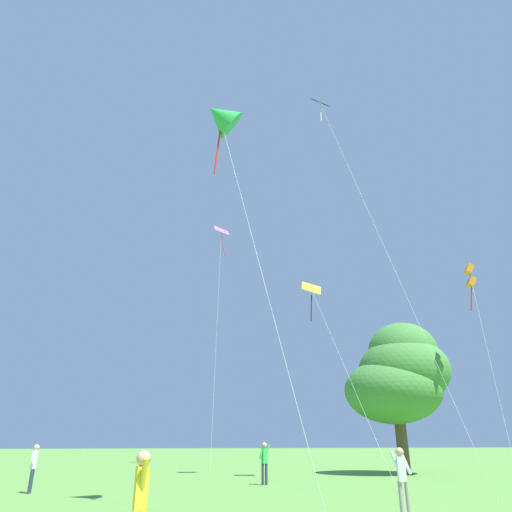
# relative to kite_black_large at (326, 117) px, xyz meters

# --- Properties ---
(kite_black_large) EXTENTS (1.27, 9.47, 22.81)m
(kite_black_large) POSITION_rel_kite_black_large_xyz_m (0.00, 0.00, 0.00)
(kite_black_large) COLOR black
(kite_black_large) RESTS_ON ground_plane
(kite_green_small) EXTENTS (2.26, 4.69, 13.08)m
(kite_green_small) POSITION_rel_kite_black_large_xyz_m (-8.50, -8.18, -8.42)
(kite_green_small) COLOR green
(kite_green_small) RESTS_ON ground_plane
(kite_orange_box) EXTENTS (3.80, 4.52, 11.63)m
(kite_orange_box) POSITION_rel_kite_black_large_xyz_m (8.57, -0.42, -9.91)
(kite_orange_box) COLOR orange
(kite_orange_box) RESTS_ON ground_plane
(kite_yellow_diamond) EXTENTS (2.93, 10.92, 10.68)m
(kite_yellow_diamond) POSITION_rel_kite_black_large_xyz_m (-0.52, 2.05, -11.24)
(kite_yellow_diamond) COLOR yellow
(kite_yellow_diamond) RESTS_ON ground_plane
(kite_pink_low) EXTENTS (3.31, 10.32, 22.36)m
(kite_pink_low) POSITION_rel_kite_black_large_xyz_m (-1.87, 19.99, -0.18)
(kite_pink_low) COLOR pink
(kite_pink_low) RESTS_ON ground_plane
(person_in_red_shirt) EXTENTS (0.57, 0.24, 1.76)m
(person_in_red_shirt) POSITION_rel_kite_black_large_xyz_m (-4.06, 0.48, -19.67)
(person_in_red_shirt) COLOR #2D3351
(person_in_red_shirt) RESTS_ON ground_plane
(person_foreground_watcher) EXTENTS (0.23, 0.54, 1.68)m
(person_foreground_watcher) POSITION_rel_kite_black_large_xyz_m (-13.52, -0.45, -19.72)
(person_foreground_watcher) COLOR #2D3351
(person_foreground_watcher) RESTS_ON ground_plane
(person_in_blue_jacket) EXTENTS (0.51, 0.26, 1.61)m
(person_in_blue_jacket) POSITION_rel_kite_black_large_xyz_m (-3.73, -9.68, -19.76)
(person_in_blue_jacket) COLOR gray
(person_in_blue_jacket) RESTS_ON ground_plane
(person_with_spool) EXTENTS (0.22, 0.52, 1.60)m
(person_with_spool) POSITION_rel_kite_black_large_xyz_m (-10.63, -13.37, -19.77)
(person_with_spool) COLOR black
(person_with_spool) RESTS_ON ground_plane
(tree_left_oak) EXTENTS (6.64, 6.08, 9.09)m
(tree_left_oak) POSITION_rel_kite_black_large_xyz_m (6.48, 4.79, -15.00)
(tree_left_oak) COLOR brown
(tree_left_oak) RESTS_ON ground_plane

